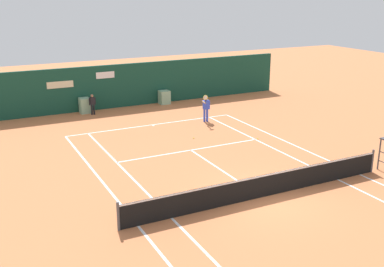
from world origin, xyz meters
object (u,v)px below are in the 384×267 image
object	(u,v)px
tennis_ball_by_sideline	(194,138)
ball_kid_left_post	(92,103)
player_on_baseline	(206,107)
tennis_ball_mid_court	(258,139)

from	to	relation	value
tennis_ball_by_sideline	ball_kid_left_post	bearing A→B (deg)	115.20
player_on_baseline	ball_kid_left_post	xyz separation A→B (m)	(-5.88, 4.90, -0.18)
ball_kid_left_post	tennis_ball_mid_court	world-z (taller)	ball_kid_left_post
player_on_baseline	tennis_ball_by_sideline	distance (m)	3.70
player_on_baseline	tennis_ball_by_sideline	xyz separation A→B (m)	(-2.27, -2.77, -0.94)
ball_kid_left_post	player_on_baseline	bearing A→B (deg)	135.33
player_on_baseline	tennis_ball_by_sideline	size ratio (longest dim) A/B	27.04
tennis_ball_mid_court	tennis_ball_by_sideline	bearing A→B (deg)	151.45
ball_kid_left_post	tennis_ball_by_sideline	world-z (taller)	ball_kid_left_post
ball_kid_left_post	tennis_ball_mid_court	xyz separation A→B (m)	(6.74, -9.38, -0.76)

